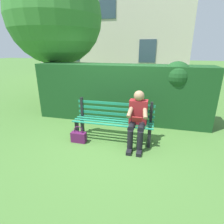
# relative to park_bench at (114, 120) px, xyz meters

# --- Properties ---
(ground) EXTENTS (60.00, 60.00, 0.00)m
(ground) POSITION_rel_park_bench_xyz_m (0.00, 0.07, -0.46)
(ground) COLOR #477533
(park_bench) EXTENTS (1.81, 0.47, 0.91)m
(park_bench) POSITION_rel_park_bench_xyz_m (0.00, 0.00, 0.00)
(park_bench) COLOR black
(park_bench) RESTS_ON ground
(person_seated) EXTENTS (0.44, 0.73, 1.19)m
(person_seated) POSITION_rel_park_bench_xyz_m (-0.55, 0.17, 0.17)
(person_seated) COLOR maroon
(person_seated) RESTS_ON ground
(hedge_backdrop) EXTENTS (4.83, 0.87, 1.71)m
(hedge_backdrop) POSITION_rel_park_bench_xyz_m (0.05, -1.23, 0.38)
(hedge_backdrop) COLOR #19471E
(hedge_backdrop) RESTS_ON ground
(tree) EXTENTS (3.22, 3.07, 4.51)m
(tree) POSITION_rel_park_bench_xyz_m (2.66, -2.33, 2.45)
(tree) COLOR brown
(tree) RESTS_ON ground
(building_facade) EXTENTS (8.85, 2.81, 6.59)m
(building_facade) POSITION_rel_park_bench_xyz_m (1.94, -8.10, 2.83)
(building_facade) COLOR beige
(building_facade) RESTS_ON ground
(handbag) EXTENTS (0.34, 0.15, 0.39)m
(handbag) POSITION_rel_park_bench_xyz_m (0.72, 0.38, -0.33)
(handbag) COLOR #59194C
(handbag) RESTS_ON ground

